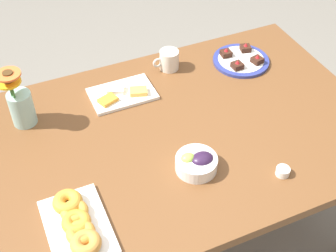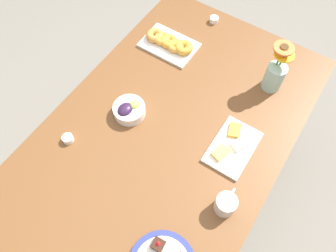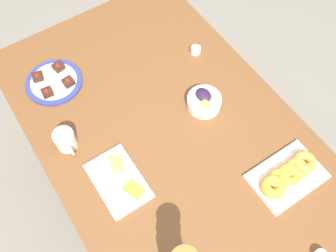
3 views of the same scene
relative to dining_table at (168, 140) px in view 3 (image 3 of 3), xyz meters
name	(u,v)px [view 3 (image 3 of 3)]	position (x,y,z in m)	size (l,w,h in m)	color
ground_plane	(168,191)	(0.00, 0.00, -0.65)	(6.00, 6.00, 0.00)	slate
dining_table	(168,140)	(0.00, 0.00, 0.00)	(1.60, 1.00, 0.74)	brown
coffee_mug	(65,140)	(-0.17, -0.37, 0.13)	(0.12, 0.08, 0.09)	beige
grape_bowl	(204,101)	(-0.02, 0.20, 0.12)	(0.15, 0.15, 0.07)	white
cheese_platter	(119,180)	(0.08, -0.28, 0.10)	(0.26, 0.17, 0.03)	white
croissant_platter	(288,175)	(0.42, 0.27, 0.11)	(0.19, 0.29, 0.05)	white
jam_cup_honey	(196,50)	(-0.28, 0.34, 0.10)	(0.05, 0.05, 0.03)	white
dessert_plate	(54,82)	(-0.48, -0.29, 0.10)	(0.25, 0.25, 0.05)	navy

